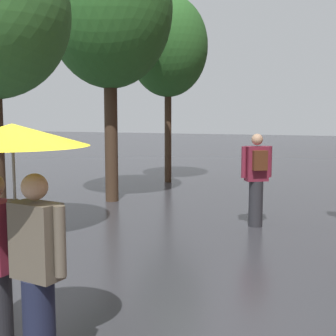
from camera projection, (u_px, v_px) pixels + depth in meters
The scene contains 4 objects.
street_tree_1 at pixel (109, 10), 10.72m from camera, with size 2.90×2.90×6.28m.
street_tree_2 at pixel (168, 47), 13.79m from camera, with size 2.34×2.34×5.50m.
couple_under_umbrella at pixel (14, 201), 3.80m from camera, with size 1.23×1.23×2.04m.
pedestrian_walking_midground at pixel (257, 178), 8.66m from camera, with size 0.52×0.44×1.73m.
Camera 1 is at (1.89, -3.60, 2.13)m, focal length 50.26 mm.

